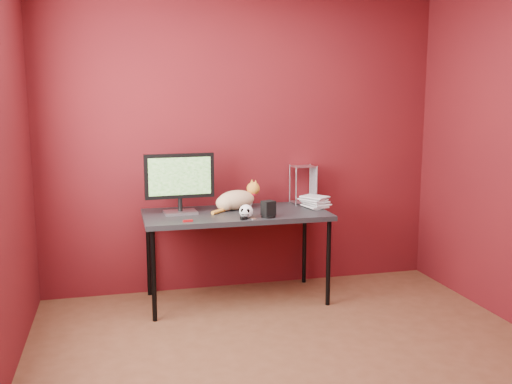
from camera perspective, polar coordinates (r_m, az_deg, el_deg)
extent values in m
cube|color=#552F1D|center=(3.71, 5.11, -17.57)|extent=(3.50, 3.50, 0.01)
cube|color=#520F14|center=(5.00, -1.28, 5.07)|extent=(3.50, 0.02, 2.60)
cube|color=black|center=(4.68, -2.01, -2.29)|extent=(1.50, 0.70, 0.04)
cylinder|color=black|center=(4.40, -10.20, -8.27)|extent=(0.04, 0.04, 0.71)
cylinder|color=black|center=(4.69, 7.25, -7.06)|extent=(0.04, 0.04, 0.71)
cylinder|color=black|center=(4.97, -10.69, -6.20)|extent=(0.04, 0.04, 0.71)
cylinder|color=black|center=(5.23, 4.86, -5.27)|extent=(0.04, 0.04, 0.71)
cube|color=silver|center=(4.67, -7.57, -2.01)|extent=(0.27, 0.20, 0.02)
cylinder|color=black|center=(4.66, -7.59, -1.22)|extent=(0.04, 0.04, 0.11)
cube|color=black|center=(4.62, -7.65, 1.59)|extent=(0.56, 0.07, 0.36)
cube|color=#215416|center=(4.62, -7.65, 1.59)|extent=(0.50, 0.04, 0.30)
ellipsoid|color=orange|center=(4.78, -2.01, -0.80)|extent=(0.39, 0.29, 0.16)
ellipsoid|color=orange|center=(4.73, -3.06, -1.10)|extent=(0.20, 0.20, 0.13)
sphere|color=white|center=(4.84, -0.98, -0.97)|extent=(0.11, 0.11, 0.11)
sphere|color=orange|center=(4.86, -0.28, 0.35)|extent=(0.11, 0.11, 0.11)
cone|color=orange|center=(4.83, -0.04, 0.97)|extent=(0.04, 0.04, 0.05)
cone|color=orange|center=(4.88, -0.41, 1.05)|extent=(0.04, 0.04, 0.05)
cylinder|color=red|center=(4.86, -0.43, -0.20)|extent=(0.08, 0.08, 0.01)
cylinder|color=orange|center=(4.66, -3.71, -1.92)|extent=(0.15, 0.15, 0.03)
ellipsoid|color=white|center=(4.45, -1.00, -1.92)|extent=(0.11, 0.11, 0.10)
ellipsoid|color=black|center=(4.40, -1.14, -1.88)|extent=(0.03, 0.02, 0.03)
ellipsoid|color=black|center=(4.41, -0.59, -1.86)|extent=(0.03, 0.02, 0.03)
cube|color=black|center=(4.41, -0.85, -2.27)|extent=(0.06, 0.03, 0.01)
cylinder|color=black|center=(4.49, 1.24, -2.43)|extent=(0.11, 0.11, 0.02)
cube|color=black|center=(4.47, 1.25, -1.61)|extent=(0.12, 0.11, 0.11)
imported|color=beige|center=(4.85, 5.19, -0.36)|extent=(0.20, 0.24, 0.22)
imported|color=beige|center=(4.82, 5.23, 2.19)|extent=(0.22, 0.26, 0.22)
imported|color=beige|center=(4.80, 5.27, 4.76)|extent=(0.23, 0.26, 0.22)
imported|color=beige|center=(4.79, 5.31, 7.35)|extent=(0.25, 0.27, 0.22)
imported|color=beige|center=(4.78, 5.35, 9.96)|extent=(0.26, 0.27, 0.22)
cylinder|color=silver|center=(4.98, 3.97, 0.61)|extent=(0.01, 0.01, 0.34)
cylinder|color=silver|center=(5.04, 6.08, 0.69)|extent=(0.01, 0.01, 0.34)
cylinder|color=silver|center=(5.13, 3.42, 0.87)|extent=(0.01, 0.01, 0.34)
cylinder|color=silver|center=(5.19, 5.48, 0.95)|extent=(0.01, 0.01, 0.34)
cube|color=silver|center=(5.11, 4.71, -0.99)|extent=(0.20, 0.17, 0.01)
cube|color=silver|center=(5.06, 4.76, 2.57)|extent=(0.20, 0.17, 0.01)
cube|color=#9E0C10|center=(4.35, -6.83, -2.88)|extent=(0.08, 0.03, 0.01)
cube|color=black|center=(4.40, -1.24, -2.63)|extent=(0.06, 0.05, 0.02)
cylinder|color=silver|center=(4.42, -0.25, -2.70)|extent=(0.04, 0.04, 0.00)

